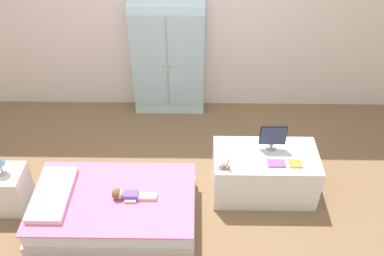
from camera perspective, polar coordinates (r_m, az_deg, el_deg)
name	(u,v)px	position (r m, az deg, el deg)	size (l,w,h in m)	color
ground_plane	(174,198)	(4.18, -2.36, -9.28)	(10.00, 10.00, 0.02)	brown
bed	(115,208)	(3.96, -10.29, -10.47)	(1.44, 0.87, 0.29)	beige
pillow	(52,194)	(3.96, -18.16, -8.40)	(0.31, 0.63, 0.05)	silver
doll	(126,195)	(3.79, -8.85, -8.83)	(0.39, 0.13, 0.10)	#6B4CB2
nightstand	(10,190)	(4.28, -23.21, -7.60)	(0.32, 0.32, 0.43)	silver
wardrobe	(168,61)	(4.86, -3.21, 8.99)	(0.81, 0.24, 1.35)	silver
tv_stand	(264,173)	(4.12, 9.60, -5.97)	(0.96, 0.52, 0.47)	white
tv_monitor	(273,136)	(3.93, 10.77, -1.07)	(0.24, 0.10, 0.27)	#99999E
rocking_horse_toy	(226,163)	(3.74, 4.51, -4.73)	(0.11, 0.04, 0.13)	#8E6642
book_purple	(277,163)	(3.88, 11.24, -4.66)	(0.16, 0.10, 0.02)	#8E51B2
book_orange	(295,164)	(3.91, 13.67, -4.64)	(0.11, 0.10, 0.02)	orange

